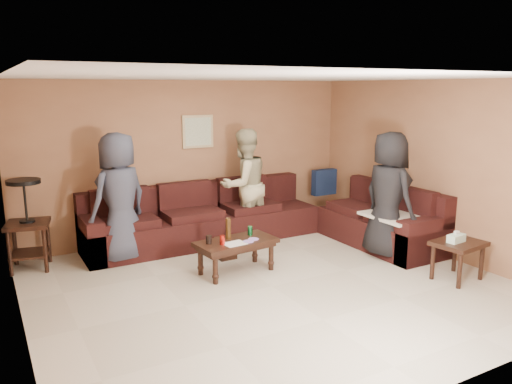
% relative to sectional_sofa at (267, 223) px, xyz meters
% --- Properties ---
extents(room, '(5.60, 5.50, 2.50)m').
position_rel_sectional_sofa_xyz_m(room, '(-0.81, -1.52, 1.34)').
color(room, '#BEB6A1').
rests_on(room, ground).
extents(sectional_sofa, '(4.65, 2.90, 0.97)m').
position_rel_sectional_sofa_xyz_m(sectional_sofa, '(0.00, 0.00, 0.00)').
color(sectional_sofa, black).
rests_on(sectional_sofa, ground).
extents(coffee_table, '(1.09, 0.62, 0.72)m').
position_rel_sectional_sofa_xyz_m(coffee_table, '(-0.98, -0.87, 0.05)').
color(coffee_table, black).
rests_on(coffee_table, ground).
extents(end_table_left, '(0.64, 0.64, 1.22)m').
position_rel_sectional_sofa_xyz_m(end_table_left, '(-3.32, 0.59, 0.31)').
color(end_table_left, black).
rests_on(end_table_left, ground).
extents(side_table_right, '(0.66, 0.56, 0.65)m').
position_rel_sectional_sofa_xyz_m(side_table_right, '(1.34, -2.46, 0.10)').
color(side_table_right, black).
rests_on(side_table_right, ground).
extents(waste_bin, '(0.25, 0.25, 0.30)m').
position_rel_sectional_sofa_xyz_m(waste_bin, '(-0.86, -0.30, -0.18)').
color(waste_bin, black).
rests_on(waste_bin, ground).
extents(wall_art, '(0.52, 0.04, 0.52)m').
position_rel_sectional_sofa_xyz_m(wall_art, '(-0.71, 0.96, 1.37)').
color(wall_art, tan).
rests_on(wall_art, ground).
extents(person_left, '(1.04, 0.89, 1.80)m').
position_rel_sectional_sofa_xyz_m(person_left, '(-2.17, 0.30, 0.58)').
color(person_left, '#343848').
rests_on(person_left, ground).
extents(person_middle, '(0.96, 0.81, 1.77)m').
position_rel_sectional_sofa_xyz_m(person_middle, '(-0.19, 0.39, 0.56)').
color(person_middle, tan).
rests_on(person_middle, ground).
extents(person_right, '(0.59, 0.89, 1.80)m').
position_rel_sectional_sofa_xyz_m(person_right, '(1.18, -1.36, 0.57)').
color(person_right, black).
rests_on(person_right, ground).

